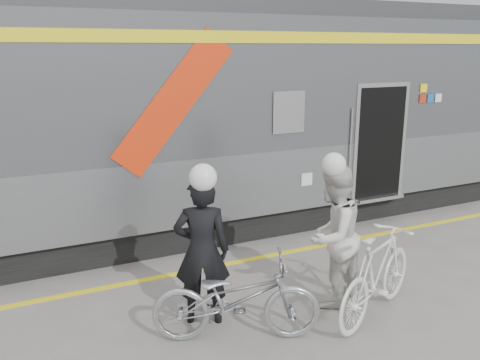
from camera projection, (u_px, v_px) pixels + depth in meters
ground at (294, 333)px, 6.05m from camera, size 90.00×90.00×0.00m
train at (239, 114)px, 9.72m from camera, size 24.00×3.17×4.10m
safety_strip at (222, 265)px, 7.93m from camera, size 24.00×0.12×0.01m
man at (202, 251)px, 6.10m from camera, size 0.79×0.67×1.85m
bicycle_left at (236, 299)px, 5.81m from camera, size 2.05×1.37×1.02m
woman at (332, 236)px, 6.56m from camera, size 1.12×1.03×1.87m
bicycle_right at (377, 274)px, 6.29m from camera, size 1.94×1.28×1.13m
helmet_man at (200, 163)px, 5.82m from camera, size 0.32×0.32×0.32m
helmet_woman at (336, 154)px, 6.28m from camera, size 0.30×0.30×0.30m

